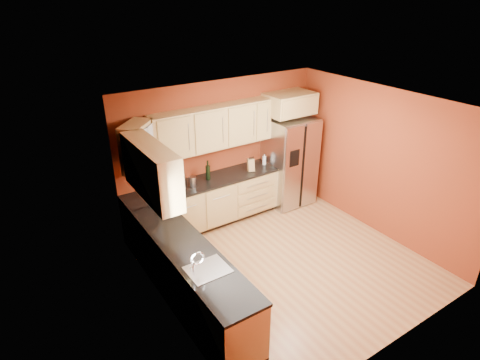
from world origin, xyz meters
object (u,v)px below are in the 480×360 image
at_px(wine_bottle_a, 208,170).
at_px(soap_dispenser, 264,159).
at_px(canister_left, 193,182).
at_px(refrigerator, 289,161).
at_px(knife_block, 251,165).

bearing_deg(wine_bottle_a, soap_dispenser, -0.56).
bearing_deg(canister_left, soap_dispenser, 3.58).
bearing_deg(wine_bottle_a, refrigerator, -3.30).
relative_size(refrigerator, soap_dispenser, 8.46).
xyz_separation_m(refrigerator, soap_dispenser, (-0.55, 0.09, 0.14)).
height_order(canister_left, wine_bottle_a, wine_bottle_a).
height_order(wine_bottle_a, knife_block, wine_bottle_a).
xyz_separation_m(canister_left, wine_bottle_a, (0.36, 0.11, 0.09)).
xyz_separation_m(canister_left, soap_dispenser, (1.60, 0.10, 0.01)).
relative_size(knife_block, soap_dispenser, 1.13).
xyz_separation_m(refrigerator, canister_left, (-2.15, -0.01, 0.12)).
height_order(refrigerator, soap_dispenser, refrigerator).
bearing_deg(canister_left, wine_bottle_a, 17.24).
relative_size(refrigerator, knife_block, 7.49).
xyz_separation_m(refrigerator, knife_block, (-0.94, -0.01, 0.15)).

